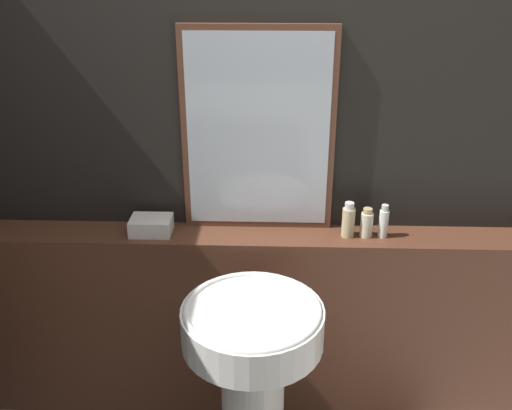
# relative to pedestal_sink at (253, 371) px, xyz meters

# --- Properties ---
(wall_back) EXTENTS (8.00, 0.06, 2.50)m
(wall_back) POSITION_rel_pedestal_sink_xyz_m (0.09, 0.61, 0.66)
(wall_back) COLOR black
(wall_back) RESTS_ON ground_plane
(vanity_counter) EXTENTS (2.89, 0.21, 0.93)m
(vanity_counter) POSITION_rel_pedestal_sink_xyz_m (0.09, 0.47, -0.13)
(vanity_counter) COLOR #512D1E
(vanity_counter) RESTS_ON ground_plane
(pedestal_sink) EXTENTS (0.52, 0.52, 0.88)m
(pedestal_sink) POSITION_rel_pedestal_sink_xyz_m (0.00, 0.00, 0.00)
(pedestal_sink) COLOR white
(pedestal_sink) RESTS_ON ground_plane
(mirror) EXTENTS (0.63, 0.03, 0.86)m
(mirror) POSITION_rel_pedestal_sink_xyz_m (0.00, 0.56, 0.76)
(mirror) COLOR #563323
(mirror) RESTS_ON vanity_counter
(towel_stack) EXTENTS (0.17, 0.13, 0.07)m
(towel_stack) POSITION_rel_pedestal_sink_xyz_m (-0.45, 0.47, 0.37)
(towel_stack) COLOR silver
(towel_stack) RESTS_ON vanity_counter
(shampoo_bottle) EXTENTS (0.05, 0.05, 0.15)m
(shampoo_bottle) POSITION_rel_pedestal_sink_xyz_m (0.39, 0.47, 0.41)
(shampoo_bottle) COLOR #C6B284
(shampoo_bottle) RESTS_ON vanity_counter
(conditioner_bottle) EXTENTS (0.05, 0.05, 0.13)m
(conditioner_bottle) POSITION_rel_pedestal_sink_xyz_m (0.46, 0.47, 0.40)
(conditioner_bottle) COLOR beige
(conditioner_bottle) RESTS_ON vanity_counter
(lotion_bottle) EXTENTS (0.04, 0.04, 0.15)m
(lotion_bottle) POSITION_rel_pedestal_sink_xyz_m (0.53, 0.47, 0.40)
(lotion_bottle) COLOR white
(lotion_bottle) RESTS_ON vanity_counter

